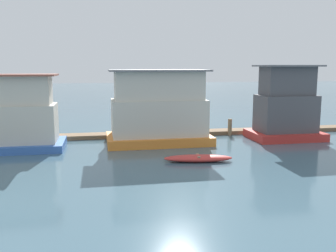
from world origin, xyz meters
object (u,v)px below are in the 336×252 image
at_px(dinghy_red, 198,158).
at_px(mooring_post_near_left, 308,125).
at_px(houseboat_blue, 21,117).
at_px(mooring_post_centre, 230,127).
at_px(houseboat_orange, 158,110).
at_px(houseboat_red, 286,108).

xyz_separation_m(dinghy_red, mooring_post_near_left, (11.33, 7.46, 0.46)).
height_order(houseboat_blue, mooring_post_near_left, houseboat_blue).
xyz_separation_m(mooring_post_near_left, mooring_post_centre, (-6.74, 0.00, 0.01)).
distance_m(houseboat_orange, mooring_post_centre, 6.47).
bearing_deg(mooring_post_centre, houseboat_red, -29.00).
bearing_deg(dinghy_red, mooring_post_near_left, 33.35).
bearing_deg(dinghy_red, houseboat_orange, 103.69).
xyz_separation_m(houseboat_orange, houseboat_red, (9.59, -0.22, -0.01)).
height_order(houseboat_red, dinghy_red, houseboat_red).
distance_m(houseboat_red, dinghy_red, 10.09).
xyz_separation_m(houseboat_orange, dinghy_red, (1.38, -5.67, -2.18)).
xyz_separation_m(houseboat_orange, mooring_post_near_left, (12.71, 1.78, -1.72)).
bearing_deg(houseboat_orange, mooring_post_near_left, 7.98).
relative_size(dinghy_red, mooring_post_centre, 3.05).
distance_m(houseboat_red, mooring_post_centre, 4.47).
height_order(houseboat_red, mooring_post_centre, houseboat_red).
height_order(houseboat_orange, dinghy_red, houseboat_orange).
bearing_deg(mooring_post_centre, houseboat_blue, -171.87).
bearing_deg(mooring_post_centre, dinghy_red, -121.63).
bearing_deg(mooring_post_centre, mooring_post_near_left, 0.00).
height_order(houseboat_blue, dinghy_red, houseboat_blue).
relative_size(houseboat_red, dinghy_red, 1.36).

